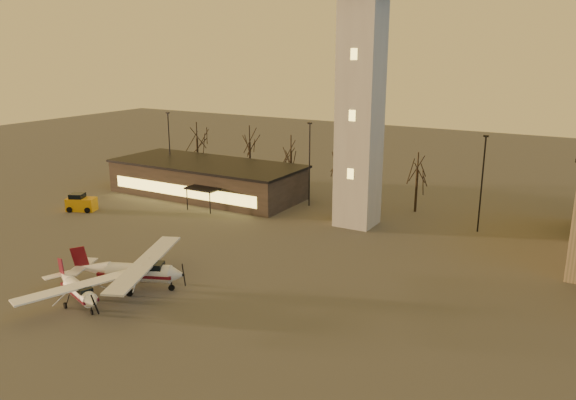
{
  "coord_description": "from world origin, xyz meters",
  "views": [
    {
      "loc": [
        22.91,
        -24.26,
        18.48
      ],
      "look_at": [
        1.24,
        13.0,
        6.86
      ],
      "focal_mm": 35.0,
      "sensor_mm": 36.0,
      "label": 1
    }
  ],
  "objects_px": {
    "control_tower": "(361,71)",
    "cessna_rear": "(141,275)",
    "terminal": "(207,179)",
    "cessna_front": "(81,294)",
    "service_cart": "(81,204)"
  },
  "relations": [
    {
      "from": "cessna_rear",
      "to": "terminal",
      "type": "bearing_deg",
      "value": 95.5
    },
    {
      "from": "cessna_front",
      "to": "cessna_rear",
      "type": "relative_size",
      "value": 0.79
    },
    {
      "from": "control_tower",
      "to": "terminal",
      "type": "bearing_deg",
      "value": 174.85
    },
    {
      "from": "control_tower",
      "to": "cessna_rear",
      "type": "distance_m",
      "value": 29.8
    },
    {
      "from": "control_tower",
      "to": "cessna_rear",
      "type": "relative_size",
      "value": 2.73
    },
    {
      "from": "terminal",
      "to": "cessna_front",
      "type": "xyz_separation_m",
      "value": [
        12.4,
        -30.89,
        -1.25
      ]
    },
    {
      "from": "control_tower",
      "to": "service_cart",
      "type": "bearing_deg",
      "value": -159.3
    },
    {
      "from": "cessna_front",
      "to": "service_cart",
      "type": "height_order",
      "value": "cessna_front"
    },
    {
      "from": "service_cart",
      "to": "cessna_rear",
      "type": "bearing_deg",
      "value": -54.57
    },
    {
      "from": "terminal",
      "to": "cessna_front",
      "type": "relative_size",
      "value": 2.69
    },
    {
      "from": "cessna_front",
      "to": "service_cart",
      "type": "xyz_separation_m",
      "value": [
        -20.67,
        17.47,
        -0.12
      ]
    },
    {
      "from": "terminal",
      "to": "cessna_rear",
      "type": "bearing_deg",
      "value": -61.86
    },
    {
      "from": "terminal",
      "to": "cessna_front",
      "type": "bearing_deg",
      "value": -68.13
    },
    {
      "from": "cessna_front",
      "to": "cessna_rear",
      "type": "height_order",
      "value": "cessna_rear"
    },
    {
      "from": "terminal",
      "to": "cessna_rear",
      "type": "distance_m",
      "value": 29.95
    }
  ]
}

